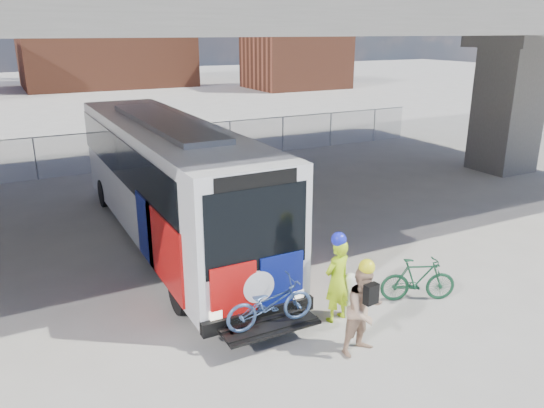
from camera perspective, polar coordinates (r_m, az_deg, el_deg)
ground at (r=14.96m, az=-0.19°, el=-5.90°), size 160.00×160.00×0.00m
bus at (r=15.96m, az=-11.18°, el=3.34°), size 2.67×12.92×3.69m
overpass at (r=17.31m, az=-6.72°, el=19.54°), size 40.00×16.00×7.95m
chainlink_fence at (r=25.36m, az=-12.92°, el=7.10°), size 30.00×0.06×30.00m
brick_buildings at (r=60.81m, az=-21.49°, el=16.36°), size 54.00×22.00×12.00m
bollard at (r=12.04m, az=8.41°, el=-9.45°), size 0.27×0.27×1.04m
cyclist_hivis at (r=11.65m, az=7.02°, el=-7.96°), size 0.77×0.59×2.07m
cyclist_tan at (r=10.66m, az=9.91°, el=-11.08°), size 0.96×0.80×2.00m
bike_parked at (r=13.02m, az=15.44°, el=-7.85°), size 1.83×1.19×1.07m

